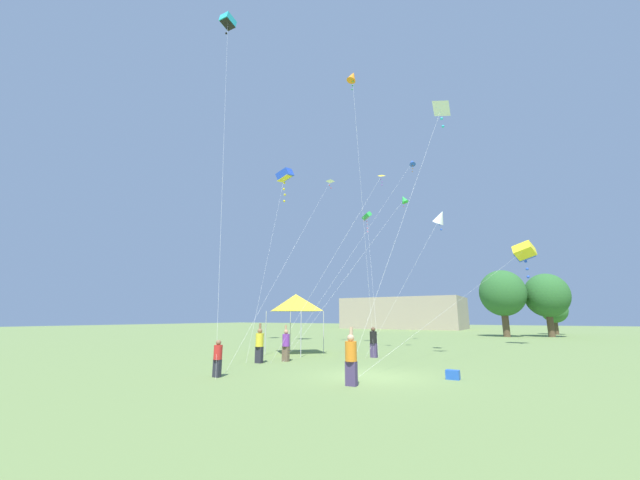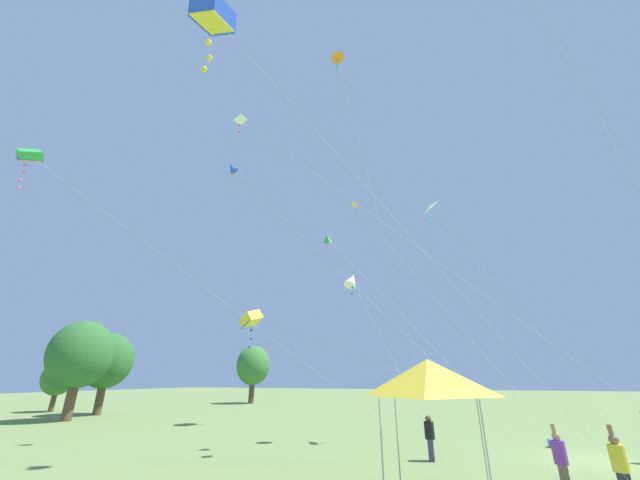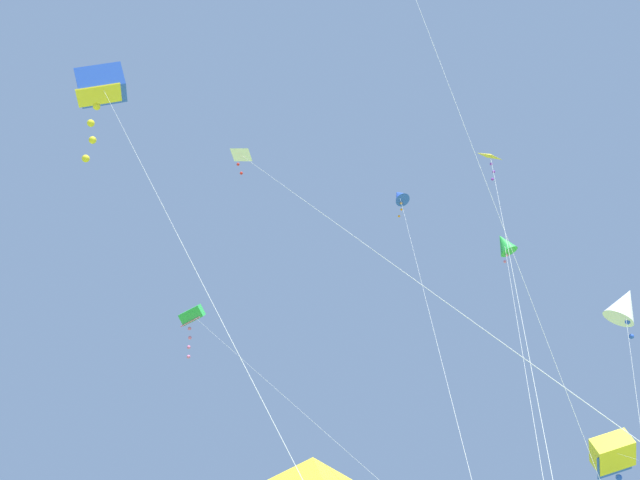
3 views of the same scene
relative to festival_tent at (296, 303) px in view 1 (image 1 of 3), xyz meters
The scene contains 23 objects.
ground_plane 10.50m from the festival_tent, 36.46° to the right, with size 220.00×220.00×0.00m, color olive.
distant_building 56.54m from the festival_tent, 100.46° to the left, with size 24.37×12.64×6.40m, color tan.
tree_near_right 44.05m from the festival_tent, 68.11° to the left, with size 3.50×3.15×5.27m.
tree_far_right 36.59m from the festival_tent, 64.80° to the left, with size 5.19×4.67×7.82m.
tree_far_centre 32.61m from the festival_tent, 70.69° to the left, with size 5.50×4.95×8.31m.
festival_tent is the anchor object (origin of this frame).
cooler_box 12.52m from the festival_tent, 24.43° to the right, with size 0.51×0.33×0.36m, color blue.
person_orange_shirt 11.87m from the festival_tent, 45.37° to the right, with size 0.42×0.42×2.06m.
person_yellow_shirt 5.62m from the festival_tent, 77.55° to the right, with size 0.43×0.43×2.07m.
person_black_shirt 5.93m from the festival_tent, ahead, with size 0.42×0.42×1.80m.
person_red_shirt 10.07m from the festival_tent, 74.55° to the right, with size 0.35×0.35×1.48m.
person_purple_shirt 4.77m from the festival_tent, 62.60° to the right, with size 0.41×0.41×1.98m.
kite_yellow_box_0 21.15m from the festival_tent, 47.84° to the left, with size 6.84×24.37×8.99m.
kite_white_delta_1 13.43m from the festival_tent, 100.06° to the left, with size 4.21×16.68×15.18m.
kite_orange_diamond_2 19.56m from the festival_tent, 52.65° to the left, with size 3.26×4.15×22.95m.
kite_white_delta_3 15.30m from the festival_tent, ahead, with size 3.42×8.14×14.99m.
kite_cyan_box_4 26.68m from the festival_tent, behind, with size 10.90×9.54×29.52m.
kite_green_box_5 23.26m from the festival_tent, 98.48° to the left, with size 9.30×20.04×15.60m.
kite_yellow_delta_6 10.89m from the festival_tent, 32.93° to the left, with size 3.86×8.44×13.04m.
kite_blue_diamond_7 19.41m from the festival_tent, 67.38° to the left, with size 3.98×16.66×17.90m.
kite_green_diamond_8 11.59m from the festival_tent, 42.32° to the left, with size 4.79×9.90×11.81m.
kite_blue_box_9 15.09m from the festival_tent, 133.16° to the left, with size 7.03×12.09×16.79m.
kite_white_diamond_10 11.88m from the festival_tent, 28.88° to the left, with size 4.66×5.58×10.05m.
Camera 1 is at (6.10, -14.57, 2.41)m, focal length 20.00 mm.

